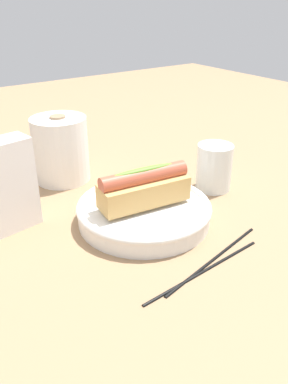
{
  "coord_description": "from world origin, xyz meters",
  "views": [
    {
      "loc": [
        -0.3,
        -0.46,
        0.35
      ],
      "look_at": [
        0.03,
        0.01,
        0.06
      ],
      "focal_mm": 37.07,
      "sensor_mm": 36.0,
      "label": 1
    }
  ],
  "objects_px": {
    "hotdog_front": "(144,188)",
    "water_glass": "(214,170)",
    "serving_bowl": "(144,211)",
    "chopstick_near": "(214,258)",
    "chopstick_far": "(204,270)",
    "paper_towel_roll": "(61,149)"
  },
  "relations": [
    {
      "from": "hotdog_front",
      "to": "water_glass",
      "type": "distance_m",
      "value": 0.19
    },
    {
      "from": "serving_bowl",
      "to": "chopstick_near",
      "type": "distance_m",
      "value": 0.15
    },
    {
      "from": "serving_bowl",
      "to": "chopstick_far",
      "type": "distance_m",
      "value": 0.16
    },
    {
      "from": "chopstick_near",
      "to": "hotdog_front",
      "type": "bearing_deg",
      "value": 85.88
    },
    {
      "from": "water_glass",
      "to": "chopstick_far",
      "type": "xyz_separation_m",
      "value": [
        -0.19,
        -0.18,
        -0.04
      ]
    },
    {
      "from": "serving_bowl",
      "to": "chopstick_far",
      "type": "relative_size",
      "value": 1.02
    },
    {
      "from": "serving_bowl",
      "to": "hotdog_front",
      "type": "height_order",
      "value": "hotdog_front"
    },
    {
      "from": "serving_bowl",
      "to": "chopstick_near",
      "type": "relative_size",
      "value": 1.02
    },
    {
      "from": "chopstick_near",
      "to": "serving_bowl",
      "type": "bearing_deg",
      "value": 85.88
    },
    {
      "from": "chopstick_near",
      "to": "chopstick_far",
      "type": "distance_m",
      "value": 0.03
    },
    {
      "from": "serving_bowl",
      "to": "hotdog_front",
      "type": "xyz_separation_m",
      "value": [
        0.0,
        0.0,
        0.04
      ]
    },
    {
      "from": "paper_towel_roll",
      "to": "water_glass",
      "type": "bearing_deg",
      "value": -43.59
    },
    {
      "from": "serving_bowl",
      "to": "hotdog_front",
      "type": "relative_size",
      "value": 1.45
    },
    {
      "from": "hotdog_front",
      "to": "water_glass",
      "type": "height_order",
      "value": "hotdog_front"
    },
    {
      "from": "paper_towel_roll",
      "to": "chopstick_far",
      "type": "distance_m",
      "value": 0.4
    },
    {
      "from": "hotdog_front",
      "to": "water_glass",
      "type": "bearing_deg",
      "value": 7.47
    },
    {
      "from": "water_glass",
      "to": "hotdog_front",
      "type": "bearing_deg",
      "value": -172.53
    },
    {
      "from": "hotdog_front",
      "to": "chopstick_near",
      "type": "height_order",
      "value": "hotdog_front"
    },
    {
      "from": "hotdog_front",
      "to": "chopstick_near",
      "type": "distance_m",
      "value": 0.16
    },
    {
      "from": "chopstick_far",
      "to": "serving_bowl",
      "type": "bearing_deg",
      "value": 82.87
    },
    {
      "from": "paper_towel_roll",
      "to": "serving_bowl",
      "type": "bearing_deg",
      "value": -80.76
    },
    {
      "from": "chopstick_near",
      "to": "chopstick_far",
      "type": "relative_size",
      "value": 1.0
    }
  ]
}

